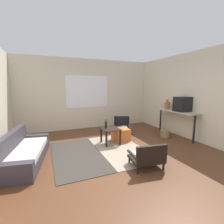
{
  "coord_description": "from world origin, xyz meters",
  "views": [
    {
      "loc": [
        -1.6,
        -3.25,
        1.64
      ],
      "look_at": [
        0.11,
        0.81,
        0.95
      ],
      "focal_mm": 25.95,
      "sensor_mm": 36.0,
      "label": 1
    }
  ],
  "objects": [
    {
      "name": "couch",
      "position": [
        -2.09,
        0.58,
        0.22
      ],
      "size": [
        1.0,
        1.94,
        0.67
      ],
      "color": "#38333D",
      "rests_on": "ground"
    },
    {
      "name": "glass_bottle",
      "position": [
        0.02,
        1.04,
        0.56
      ],
      "size": [
        0.06,
        0.06,
        0.25
      ],
      "color": "black",
      "rests_on": "coffee_table"
    },
    {
      "name": "side_wall_right",
      "position": [
        2.66,
        0.3,
        1.35
      ],
      "size": [
        0.12,
        6.6,
        2.7
      ],
      "primitive_type": "cube",
      "color": "beige",
      "rests_on": "ground"
    },
    {
      "name": "crt_television",
      "position": [
        2.37,
        0.51,
        1.11
      ],
      "size": [
        0.45,
        0.38,
        0.46
      ],
      "color": "black",
      "rests_on": "console_shelf"
    },
    {
      "name": "area_rug",
      "position": [
        -0.36,
        0.5,
        0.01
      ],
      "size": [
        2.28,
        2.24,
        0.01
      ],
      "color": "#38332D",
      "rests_on": "ground"
    },
    {
      "name": "armchair_striped_foreground",
      "position": [
        0.27,
        -0.68,
        0.25
      ],
      "size": [
        0.7,
        0.61,
        0.53
      ],
      "color": "black",
      "rests_on": "ground"
    },
    {
      "name": "far_wall_with_window",
      "position": [
        0.0,
        3.06,
        1.35
      ],
      "size": [
        5.6,
        0.13,
        2.7
      ],
      "color": "beige",
      "rests_on": "ground"
    },
    {
      "name": "armchair_by_window",
      "position": [
        0.93,
        1.82,
        0.24
      ],
      "size": [
        0.76,
        0.79,
        0.58
      ],
      "color": "black",
      "rests_on": "ground"
    },
    {
      "name": "coffee_table",
      "position": [
        0.11,
        0.92,
        0.35
      ],
      "size": [
        0.5,
        0.52,
        0.46
      ],
      "color": "black",
      "rests_on": "ground"
    },
    {
      "name": "ottoman_orange",
      "position": [
        0.52,
        1.07,
        0.19
      ],
      "size": [
        0.47,
        0.47,
        0.37
      ],
      "primitive_type": "cube",
      "rotation": [
        0.0,
        0.0,
        0.03
      ],
      "color": "#D1662D",
      "rests_on": "ground"
    },
    {
      "name": "console_shelf",
      "position": [
        2.38,
        0.76,
        0.78
      ],
      "size": [
        0.46,
        1.59,
        0.88
      ],
      "color": "#B2AD9E",
      "rests_on": "ground"
    },
    {
      "name": "ground_plane",
      "position": [
        0.0,
        0.0,
        0.0
      ],
      "size": [
        7.8,
        7.8,
        0.0
      ],
      "primitive_type": "plane",
      "color": "#56331E"
    },
    {
      "name": "clay_vase",
      "position": [
        2.38,
        1.19,
        1.01
      ],
      "size": [
        0.18,
        0.18,
        0.33
      ],
      "color": "#935B38",
      "rests_on": "console_shelf"
    },
    {
      "name": "wicker_basket",
      "position": [
        2.03,
        0.83,
        0.12
      ],
      "size": [
        0.31,
        0.31,
        0.24
      ],
      "primitive_type": "cylinder",
      "color": "olive",
      "rests_on": "ground"
    }
  ]
}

